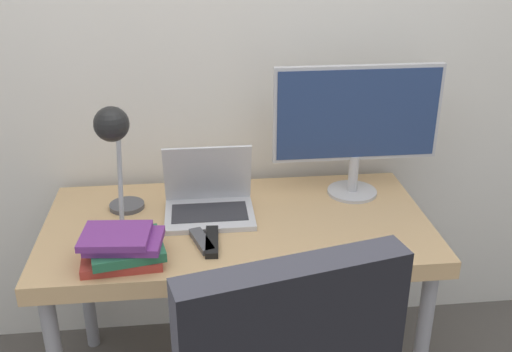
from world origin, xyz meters
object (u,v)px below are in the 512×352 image
object	(u,v)px
monitor	(357,121)
book_stack	(123,247)
desk_lamp	(114,140)
laptop	(209,201)

from	to	relation	value
monitor	book_stack	xyz separation A→B (m)	(-0.80, -0.38, -0.24)
monitor	book_stack	bearing A→B (deg)	-154.50
book_stack	desk_lamp	bearing A→B (deg)	95.97
laptop	desk_lamp	bearing A→B (deg)	-167.78
laptop	book_stack	size ratio (longest dim) A/B	1.16
monitor	book_stack	world-z (taller)	monitor
laptop	desk_lamp	world-z (taller)	desk_lamp
laptop	monitor	size ratio (longest dim) A/B	0.51
desk_lamp	book_stack	world-z (taller)	desk_lamp
laptop	monitor	xyz separation A→B (m)	(0.54, 0.11, 0.24)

